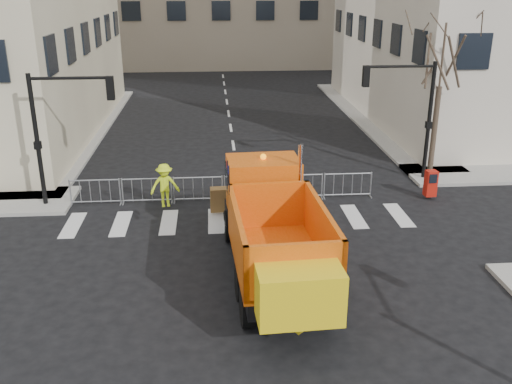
{
  "coord_description": "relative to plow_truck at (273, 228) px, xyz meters",
  "views": [
    {
      "loc": [
        -1.14,
        -14.68,
        8.75
      ],
      "look_at": [
        0.21,
        2.5,
        2.27
      ],
      "focal_mm": 40.0,
      "sensor_mm": 36.0,
      "label": 1
    }
  ],
  "objects": [
    {
      "name": "newspaper_box",
      "position": [
        7.31,
        6.24,
        -1.02
      ],
      "size": [
        0.48,
        0.43,
        1.1
      ],
      "primitive_type": "cube",
      "rotation": [
        0.0,
        0.0,
        0.08
      ],
      "color": "#B3180D",
      "rests_on": "sidewalk_back"
    },
    {
      "name": "cop_b",
      "position": [
        -0.21,
        4.39,
        -0.87
      ],
      "size": [
        0.86,
        0.69,
        1.71
      ],
      "primitive_type": "imported",
      "rotation": [
        0.0,
        0.0,
        3.09
      ],
      "color": "black",
      "rests_on": "ground"
    },
    {
      "name": "cop_a",
      "position": [
        0.95,
        5.32,
        -0.75
      ],
      "size": [
        0.84,
        0.71,
        1.95
      ],
      "primitive_type": "imported",
      "rotation": [
        0.0,
        0.0,
        3.56
      ],
      "color": "black",
      "rests_on": "ground"
    },
    {
      "name": "street_tree",
      "position": [
        8.59,
        9.63,
        2.03
      ],
      "size": [
        3.0,
        3.0,
        7.5
      ],
      "primitive_type": null,
      "color": "#382B21",
      "rests_on": "ground"
    },
    {
      "name": "crowd_barriers",
      "position": [
        -1.36,
        6.73,
        -1.17
      ],
      "size": [
        12.6,
        0.6,
        1.1
      ],
      "primitive_type": null,
      "color": "#9EA0A5",
      "rests_on": "ground"
    },
    {
      "name": "cop_c",
      "position": [
        0.91,
        6.12,
        -0.85
      ],
      "size": [
        0.68,
        1.1,
        1.74
      ],
      "primitive_type": "imported",
      "rotation": [
        0.0,
        0.0,
        4.45
      ],
      "color": "black",
      "rests_on": "ground"
    },
    {
      "name": "sidewalk_back",
      "position": [
        -0.61,
        7.63,
        -1.65
      ],
      "size": [
        64.0,
        5.0,
        0.15
      ],
      "primitive_type": "cube",
      "color": "gray",
      "rests_on": "ground"
    },
    {
      "name": "ground",
      "position": [
        -0.61,
        -0.87,
        -1.72
      ],
      "size": [
        120.0,
        120.0,
        0.0
      ],
      "primitive_type": "plane",
      "color": "black",
      "rests_on": "ground"
    },
    {
      "name": "traffic_light_right",
      "position": [
        7.89,
        8.63,
        0.98
      ],
      "size": [
        0.18,
        0.18,
        5.4
      ],
      "primitive_type": "cylinder",
      "color": "black",
      "rests_on": "ground"
    },
    {
      "name": "traffic_light_left",
      "position": [
        -8.61,
        6.63,
        0.98
      ],
      "size": [
        0.18,
        0.18,
        5.4
      ],
      "primitive_type": "cylinder",
      "color": "black",
      "rests_on": "ground"
    },
    {
      "name": "plow_truck",
      "position": [
        0.0,
        0.0,
        0.0
      ],
      "size": [
        3.37,
        10.11,
        3.88
      ],
      "rotation": [
        0.0,
        0.0,
        1.62
      ],
      "color": "black",
      "rests_on": "ground"
    },
    {
      "name": "worker",
      "position": [
        -3.7,
        5.93,
        -0.69
      ],
      "size": [
        1.26,
        0.88,
        1.77
      ],
      "primitive_type": "imported",
      "rotation": [
        0.0,
        0.0,
        0.21
      ],
      "color": "#D8F71D",
      "rests_on": "sidewalk_back"
    }
  ]
}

